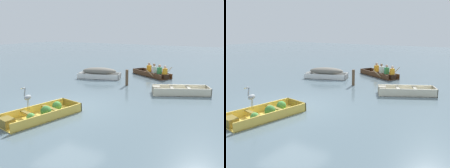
# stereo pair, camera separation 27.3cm
# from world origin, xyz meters

# --- Properties ---
(ground_plane) EXTENTS (80.00, 80.00, 0.00)m
(ground_plane) POSITION_xyz_m (0.00, 0.00, 0.00)
(ground_plane) COLOR slate
(dinghy_yellow_foreground) EXTENTS (1.67, 3.12, 0.44)m
(dinghy_yellow_foreground) POSITION_xyz_m (0.07, -1.54, 0.15)
(dinghy_yellow_foreground) COLOR #E5BC47
(dinghy_yellow_foreground) RESTS_ON ground
(skiff_white_near_moored) EXTENTS (2.95, 1.92, 0.72)m
(skiff_white_near_moored) POSITION_xyz_m (-2.37, 5.81, 0.41)
(skiff_white_near_moored) COLOR white
(skiff_white_near_moored) RESTS_ON ground
(skiff_cream_mid_moored) EXTENTS (2.91, 2.15, 0.40)m
(skiff_cream_mid_moored) POSITION_xyz_m (3.34, 4.45, 0.14)
(skiff_cream_mid_moored) COLOR beige
(skiff_cream_mid_moored) RESTS_ON ground
(rowboat_dark_varnish_with_crew) EXTENTS (3.25, 2.58, 0.90)m
(rowboat_dark_varnish_with_crew) POSITION_xyz_m (0.50, 8.27, 0.24)
(rowboat_dark_varnish_with_crew) COLOR #4C2D19
(rowboat_dark_varnish_with_crew) RESTS_ON ground
(heron_on_dinghy) EXTENTS (0.19, 0.46, 0.84)m
(heron_on_dinghy) POSITION_xyz_m (-0.02, -2.01, 0.90)
(heron_on_dinghy) COLOR olive
(heron_on_dinghy) RESTS_ON dinghy_yellow_foreground
(mooring_post) EXTENTS (0.17, 0.17, 0.91)m
(mooring_post) POSITION_xyz_m (0.20, 4.92, 0.46)
(mooring_post) COLOR brown
(mooring_post) RESTS_ON ground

